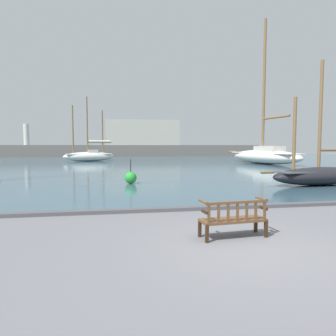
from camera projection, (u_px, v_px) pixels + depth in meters
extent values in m
plane|color=slate|center=(245.00, 247.00, 6.51)|extent=(160.00, 160.00, 0.00)
cube|color=#385666|center=(134.00, 159.00, 49.76)|extent=(100.00, 80.00, 0.08)
cube|color=#4C4C50|center=(198.00, 208.00, 10.29)|extent=(40.00, 0.30, 0.12)
cube|color=#322113|center=(200.00, 228.00, 7.23)|extent=(0.08, 0.08, 0.42)
cube|color=#322113|center=(256.00, 224.00, 7.64)|extent=(0.08, 0.08, 0.42)
cube|color=#322113|center=(207.00, 234.00, 6.80)|extent=(0.08, 0.08, 0.42)
cube|color=#322113|center=(266.00, 229.00, 7.21)|extent=(0.08, 0.08, 0.42)
cube|color=brown|center=(233.00, 220.00, 7.20)|extent=(1.64, 0.68, 0.06)
cube|color=brown|center=(238.00, 202.00, 6.96)|extent=(1.60, 0.21, 0.06)
cube|color=brown|center=(209.00, 214.00, 6.79)|extent=(0.06, 0.05, 0.41)
cube|color=brown|center=(219.00, 214.00, 6.85)|extent=(0.06, 0.05, 0.41)
cube|color=brown|center=(228.00, 213.00, 6.91)|extent=(0.06, 0.05, 0.41)
cube|color=brown|center=(238.00, 212.00, 6.98)|extent=(0.06, 0.05, 0.41)
cube|color=brown|center=(247.00, 212.00, 7.04)|extent=(0.06, 0.05, 0.41)
cube|color=brown|center=(256.00, 211.00, 7.10)|extent=(0.06, 0.05, 0.41)
cube|color=brown|center=(265.00, 211.00, 7.17)|extent=(0.06, 0.05, 0.41)
cube|color=#322113|center=(205.00, 212.00, 6.89)|extent=(0.09, 0.30, 0.06)
cube|color=brown|center=(203.00, 202.00, 6.97)|extent=(0.11, 0.47, 0.04)
cube|color=#322113|center=(263.00, 208.00, 7.30)|extent=(0.09, 0.30, 0.06)
cube|color=brown|center=(262.00, 199.00, 7.37)|extent=(0.11, 0.47, 0.04)
ellipsoid|color=silver|center=(264.00, 157.00, 35.55)|extent=(5.35, 12.19, 1.66)
cube|color=white|center=(264.00, 153.00, 35.52)|extent=(4.30, 10.65, 0.08)
cube|color=beige|center=(269.00, 149.00, 34.66)|extent=(2.38, 3.78, 0.79)
cylinder|color=brown|center=(264.00, 87.00, 35.22)|extent=(0.32, 0.32, 15.53)
cylinder|color=brown|center=(276.00, 117.00, 33.48)|extent=(1.06, 4.28, 0.26)
cylinder|color=brown|center=(233.00, 152.00, 41.80)|extent=(0.56, 1.67, 0.26)
ellipsoid|color=black|center=(320.00, 176.00, 16.28)|extent=(6.17, 2.51, 0.97)
cube|color=#4C4C51|center=(321.00, 171.00, 16.26)|extent=(5.40, 1.98, 0.08)
cylinder|color=brown|center=(320.00, 116.00, 16.00)|extent=(0.17, 0.17, 5.86)
cylinder|color=brown|center=(294.00, 134.00, 15.58)|extent=(0.17, 0.17, 3.85)
cylinder|color=brown|center=(267.00, 172.00, 15.25)|extent=(0.79, 0.24, 0.14)
ellipsoid|color=silver|center=(89.00, 157.00, 41.35)|extent=(7.15, 3.42, 1.29)
cube|color=white|center=(89.00, 154.00, 41.32)|extent=(6.24, 2.77, 0.08)
cube|color=beige|center=(93.00, 152.00, 41.50)|extent=(1.57, 1.33, 0.54)
cylinder|color=brown|center=(87.00, 125.00, 40.97)|extent=(0.19, 0.19, 7.78)
cylinder|color=brown|center=(100.00, 142.00, 41.77)|extent=(3.23, 0.90, 0.15)
cylinder|color=silver|center=(100.00, 141.00, 41.76)|extent=(2.95, 0.97, 0.30)
cylinder|color=brown|center=(73.00, 130.00, 40.28)|extent=(0.19, 0.19, 6.51)
cylinder|color=brown|center=(102.00, 132.00, 41.83)|extent=(0.19, 0.19, 6.00)
sphere|color=green|center=(131.00, 178.00, 16.80)|extent=(0.67, 0.67, 0.67)
cylinder|color=#2D2D33|center=(131.00, 166.00, 16.75)|extent=(0.06, 0.06, 0.70)
cube|color=#66605B|center=(131.00, 151.00, 59.22)|extent=(52.93, 2.40, 2.36)
cube|color=#B7B2A3|center=(143.00, 133.00, 59.36)|extent=(14.49, 2.00, 4.97)
cylinder|color=beige|center=(26.00, 134.00, 55.73)|extent=(1.00, 1.00, 3.93)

